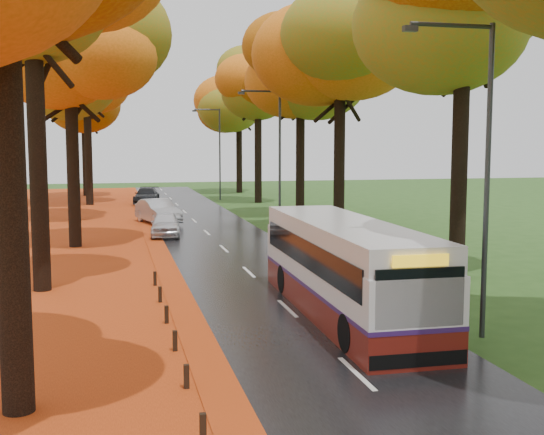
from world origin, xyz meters
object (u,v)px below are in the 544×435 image
object	(u,v)px
streetlamp_near	(479,156)
streetlamp_far	(217,146)
bus	(345,266)
streetlamp_mid	(275,149)
car_dark	(147,196)
car_white	(165,224)
car_silver	(158,211)

from	to	relation	value
streetlamp_near	streetlamp_far	size ratio (longest dim) A/B	1.00
bus	streetlamp_near	bearing A→B (deg)	-48.88
streetlamp_mid	streetlamp_far	distance (m)	22.00
car_dark	streetlamp_mid	bearing A→B (deg)	-62.54
streetlamp_mid	bus	size ratio (longest dim) A/B	0.77
car_white	car_silver	bearing A→B (deg)	95.09
streetlamp_far	bus	xyz separation A→B (m)	(-2.50, -41.05, -3.24)
streetlamp_far	car_white	distance (m)	24.03
car_white	streetlamp_near	bearing A→B (deg)	-68.34
streetlamp_near	car_silver	bearing A→B (deg)	103.07
bus	car_silver	size ratio (longest dim) A/B	2.28
car_white	streetlamp_far	bearing A→B (deg)	79.68
car_dark	streetlamp_near	bearing A→B (deg)	-71.89
streetlamp_near	streetlamp_mid	xyz separation A→B (m)	(0.00, 22.00, 0.00)
streetlamp_far	car_white	xyz separation A→B (m)	(-6.30, -22.84, -4.03)
car_white	car_dark	xyz separation A→B (m)	(0.00, 20.21, 0.01)
streetlamp_near	car_dark	world-z (taller)	streetlamp_near
car_dark	car_silver	bearing A→B (deg)	-80.55
streetlamp_near	car_white	bearing A→B (deg)	106.57
streetlamp_far	car_dark	world-z (taller)	streetlamp_far
streetlamp_mid	bus	bearing A→B (deg)	-97.48
streetlamp_mid	streetlamp_near	bearing A→B (deg)	-90.00
streetlamp_far	car_white	world-z (taller)	streetlamp_far
streetlamp_near	car_silver	world-z (taller)	streetlamp_near
car_white	car_silver	size ratio (longest dim) A/B	0.83
bus	streetlamp_mid	bearing A→B (deg)	83.34
car_white	streetlamp_mid	bearing A→B (deg)	12.66
car_white	car_silver	world-z (taller)	car_silver
bus	car_silver	bearing A→B (deg)	99.75
car_white	car_silver	distance (m)	5.96
streetlamp_near	car_white	distance (m)	22.44
streetlamp_mid	car_silver	xyz separation A→B (m)	(-6.30, 5.12, -3.92)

